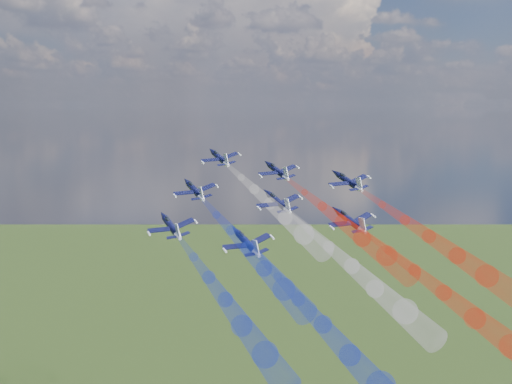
# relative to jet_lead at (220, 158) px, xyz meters

# --- Properties ---
(jet_lead) EXTENTS (15.76, 16.69, 8.53)m
(jet_lead) POSITION_rel_jet_lead_xyz_m (0.00, 0.00, 0.00)
(jet_lead) COLOR black
(trail_lead) EXTENTS (28.32, 38.84, 16.93)m
(trail_lead) POSITION_rel_jet_lead_xyz_m (15.51, -22.09, -7.61)
(trail_lead) COLOR white
(jet_inner_left) EXTENTS (15.76, 16.69, 8.53)m
(jet_inner_left) POSITION_rel_jet_lead_xyz_m (-2.05, -17.55, -5.78)
(jet_inner_left) COLOR black
(trail_inner_left) EXTENTS (28.32, 38.84, 16.93)m
(trail_inner_left) POSITION_rel_jet_lead_xyz_m (13.46, -39.64, -13.39)
(trail_inner_left) COLOR #172CCA
(jet_inner_right) EXTENTS (15.76, 16.69, 8.53)m
(jet_inner_right) POSITION_rel_jet_lead_xyz_m (15.13, -5.23, -2.50)
(jet_inner_right) COLOR black
(trail_inner_right) EXTENTS (28.32, 38.84, 16.93)m
(trail_inner_right) POSITION_rel_jet_lead_xyz_m (30.64, -27.32, -10.10)
(trail_inner_right) COLOR red
(jet_outer_left) EXTENTS (15.76, 16.69, 8.53)m
(jet_outer_left) POSITION_rel_jet_lead_xyz_m (-3.44, -31.58, -11.32)
(jet_outer_left) COLOR black
(trail_outer_left) EXTENTS (28.32, 38.84, 16.93)m
(trail_outer_left) POSITION_rel_jet_lead_xyz_m (12.06, -53.67, -18.93)
(trail_outer_left) COLOR #172CCA
(jet_center_third) EXTENTS (15.76, 16.69, 8.53)m
(jet_center_third) POSITION_rel_jet_lead_xyz_m (17.22, -22.01, -7.30)
(jet_center_third) COLOR black
(trail_center_third) EXTENTS (28.32, 38.84, 16.93)m
(trail_center_third) POSITION_rel_jet_lead_xyz_m (32.72, -44.10, -14.90)
(trail_center_third) COLOR white
(jet_outer_right) EXTENTS (15.76, 16.69, 8.53)m
(jet_outer_right) POSITION_rel_jet_lead_xyz_m (31.85, -10.25, -4.03)
(jet_outer_right) COLOR black
(trail_outer_right) EXTENTS (28.32, 38.84, 16.93)m
(trail_outer_right) POSITION_rel_jet_lead_xyz_m (47.35, -32.34, -11.64)
(trail_outer_right) COLOR red
(jet_rear_left) EXTENTS (15.76, 16.69, 8.53)m
(jet_rear_left) POSITION_rel_jet_lead_xyz_m (12.90, -36.54, -12.98)
(jet_rear_left) COLOR black
(trail_rear_left) EXTENTS (28.32, 38.84, 16.93)m
(trail_rear_left) POSITION_rel_jet_lead_xyz_m (28.41, -58.63, -20.59)
(trail_rear_left) COLOR #172CCA
(jet_rear_right) EXTENTS (15.76, 16.69, 8.53)m
(jet_rear_right) POSITION_rel_jet_lead_xyz_m (32.43, -25.62, -10.24)
(jet_rear_right) COLOR black
(trail_rear_right) EXTENTS (28.32, 38.84, 16.93)m
(trail_rear_right) POSITION_rel_jet_lead_xyz_m (47.93, -47.71, -17.85)
(trail_rear_right) COLOR red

